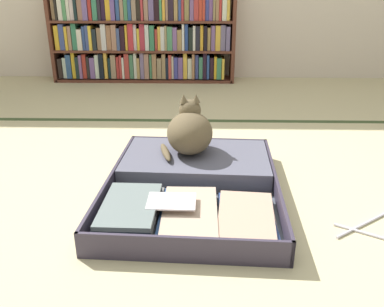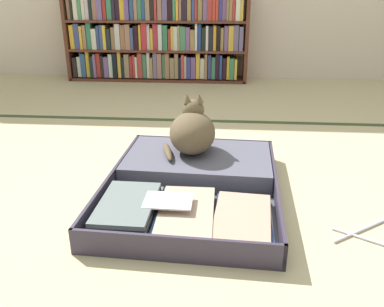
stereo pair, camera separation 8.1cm
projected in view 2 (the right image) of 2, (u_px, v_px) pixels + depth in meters
name	position (u px, v px, depth m)	size (l,w,h in m)	color
ground_plane	(217.00, 206.00, 1.59)	(10.00, 10.00, 0.00)	#C6BB8E
tatami_border	(220.00, 121.00, 2.58)	(4.80, 0.05, 0.00)	#394C29
bookshelf	(156.00, 36.00, 3.56)	(1.61, 0.25, 0.79)	brown
open_suitcase	(192.00, 181.00, 1.70)	(0.72, 0.91, 0.10)	#373143
black_cat	(192.00, 131.00, 1.84)	(0.25, 0.28, 0.26)	brown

